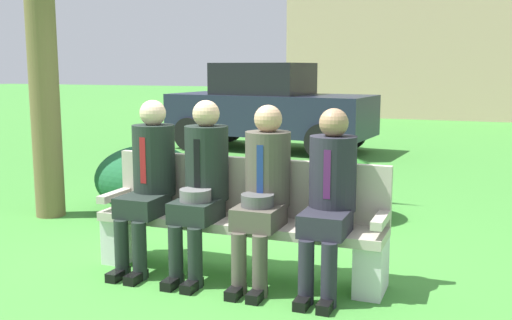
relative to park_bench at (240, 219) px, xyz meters
name	(u,v)px	position (x,y,z in m)	size (l,w,h in m)	color
ground_plane	(216,262)	(-0.29, 0.16, -0.43)	(80.00, 80.00, 0.00)	#408A35
park_bench	(240,219)	(0.00, 0.00, 0.00)	(2.28, 0.44, 0.90)	#B7AD9E
seated_man_leftmost	(149,175)	(-0.74, -0.12, 0.32)	(0.34, 0.72, 1.35)	#1E2823
seated_man_centerleft	(202,180)	(-0.27, -0.13, 0.32)	(0.34, 0.72, 1.36)	#1E2823
seated_man_centerright	(264,186)	(0.24, -0.13, 0.30)	(0.34, 0.72, 1.33)	#4C473D
seated_man_rightmost	(329,191)	(0.74, -0.13, 0.30)	(0.34, 0.72, 1.32)	#23232D
shrub_near_bench	(338,187)	(0.31, 1.98, -0.10)	(1.07, 0.98, 0.67)	#287424
shrub_mid_lawn	(148,179)	(-1.74, 1.48, -0.06)	(1.19, 1.09, 0.74)	#1B5630
parked_car_near	(269,107)	(-2.17, 6.65, 0.40)	(4.03, 2.02, 1.68)	#1E2338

